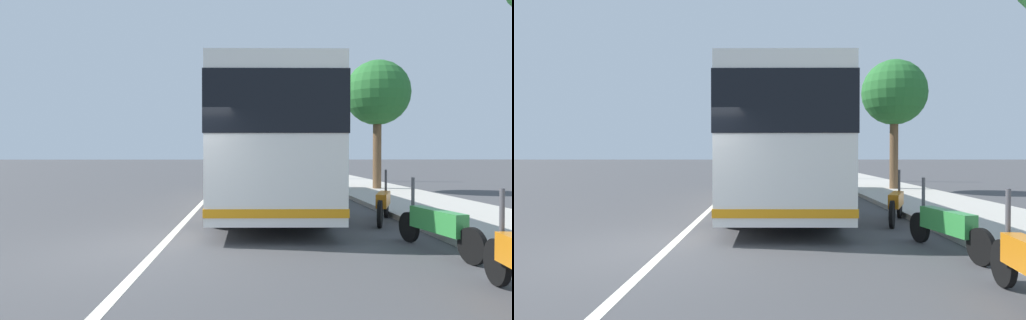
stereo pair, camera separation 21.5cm
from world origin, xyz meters
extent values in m
plane|color=#424244|center=(0.00, 0.00, 0.00)|extent=(220.00, 220.00, 0.00)
cube|color=#B2ADA3|center=(10.00, -7.09, 0.07)|extent=(110.00, 3.60, 0.14)
cube|color=silver|center=(10.00, 0.00, 0.00)|extent=(110.00, 0.16, 0.01)
cube|color=silver|center=(6.28, -2.12, 1.95)|extent=(11.85, 2.70, 3.20)
cube|color=black|center=(6.28, -2.12, 2.62)|extent=(11.89, 2.74, 1.15)
cube|color=orange|center=(6.28, -2.12, 0.60)|extent=(11.88, 2.73, 0.16)
cylinder|color=black|center=(10.07, -0.95, 0.50)|extent=(1.00, 0.31, 1.00)
cylinder|color=black|center=(10.05, -3.35, 0.50)|extent=(1.00, 0.31, 1.00)
cylinder|color=black|center=(2.50, -0.89, 0.50)|extent=(1.00, 0.31, 1.00)
cylinder|color=black|center=(2.48, -3.28, 0.50)|extent=(1.00, 0.31, 1.00)
cylinder|color=black|center=(-1.81, -4.73, 0.30)|extent=(0.60, 0.15, 0.59)
cylinder|color=#4C4C51|center=(-1.92, -4.71, 0.90)|extent=(0.06, 0.06, 0.70)
cylinder|color=black|center=(0.76, -4.62, 0.28)|extent=(0.57, 0.19, 0.56)
cylinder|color=black|center=(-0.85, -4.94, 0.28)|extent=(0.57, 0.19, 0.56)
cube|color=#338C3F|center=(-0.04, -4.78, 0.53)|extent=(1.25, 0.48, 0.37)
cylinder|color=#4C4C51|center=(0.64, -4.64, 0.88)|extent=(0.06, 0.06, 0.70)
cylinder|color=black|center=(3.68, -5.18, 0.31)|extent=(0.60, 0.32, 0.62)
cylinder|color=black|center=(2.22, -4.54, 0.31)|extent=(0.60, 0.32, 0.62)
cube|color=orange|center=(2.95, -4.86, 0.56)|extent=(1.20, 0.70, 0.32)
cylinder|color=#4C4C51|center=(3.57, -5.13, 0.91)|extent=(0.06, 0.06, 0.70)
cube|color=red|center=(23.65, -1.59, 0.53)|extent=(4.05, 1.82, 0.71)
cube|color=black|center=(23.38, -1.59, 1.15)|extent=(1.90, 1.64, 0.53)
cylinder|color=black|center=(24.99, -0.82, 0.32)|extent=(0.64, 0.23, 0.64)
cylinder|color=black|center=(24.96, -2.41, 0.32)|extent=(0.64, 0.23, 0.64)
cylinder|color=black|center=(22.34, -0.77, 0.32)|extent=(0.64, 0.23, 0.64)
cylinder|color=black|center=(22.31, -2.36, 0.32)|extent=(0.64, 0.23, 0.64)
cube|color=navy|center=(42.34, -2.50, 0.59)|extent=(3.99, 1.94, 0.82)
cube|color=black|center=(42.05, -2.50, 1.29)|extent=(2.19, 1.75, 0.59)
cylinder|color=black|center=(43.66, -1.70, 0.32)|extent=(0.65, 0.24, 0.64)
cylinder|color=black|center=(43.62, -3.38, 0.32)|extent=(0.65, 0.24, 0.64)
cylinder|color=black|center=(41.06, -1.63, 0.32)|extent=(0.65, 0.24, 0.64)
cylinder|color=black|center=(41.02, -3.31, 0.32)|extent=(0.65, 0.24, 0.64)
cube|color=black|center=(49.36, 2.29, 0.53)|extent=(4.36, 1.93, 0.71)
cube|color=black|center=(49.50, 2.30, 1.14)|extent=(2.05, 1.68, 0.50)
cylinder|color=black|center=(47.99, 1.44, 0.32)|extent=(0.65, 0.25, 0.64)
cylinder|color=black|center=(47.91, 2.99, 0.32)|extent=(0.65, 0.25, 0.64)
cylinder|color=black|center=(50.81, 1.59, 0.32)|extent=(0.65, 0.25, 0.64)
cylinder|color=black|center=(50.73, 3.14, 0.32)|extent=(0.65, 0.25, 0.64)
cube|color=gold|center=(52.49, -2.42, 0.56)|extent=(4.16, 1.97, 0.76)
cube|color=black|center=(52.27, -2.41, 1.21)|extent=(1.95, 1.72, 0.54)
cylinder|color=black|center=(53.88, -1.68, 0.32)|extent=(0.65, 0.25, 0.64)
cylinder|color=black|center=(53.80, -3.29, 0.32)|extent=(0.65, 0.25, 0.64)
cylinder|color=black|center=(51.19, -1.55, 0.32)|extent=(0.65, 0.25, 0.64)
cylinder|color=black|center=(51.11, -3.15, 0.32)|extent=(0.65, 0.25, 0.64)
cylinder|color=brown|center=(11.06, -7.28, 1.76)|extent=(0.37, 0.37, 3.52)
sphere|color=#286B2D|center=(11.06, -7.28, 4.38)|extent=(2.85, 2.85, 2.85)
cylinder|color=slate|center=(18.27, -6.59, 3.70)|extent=(0.21, 0.21, 7.41)
camera|label=1|loc=(-6.90, -1.57, 1.67)|focal=28.64mm
camera|label=2|loc=(-6.90, -1.79, 1.67)|focal=28.64mm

